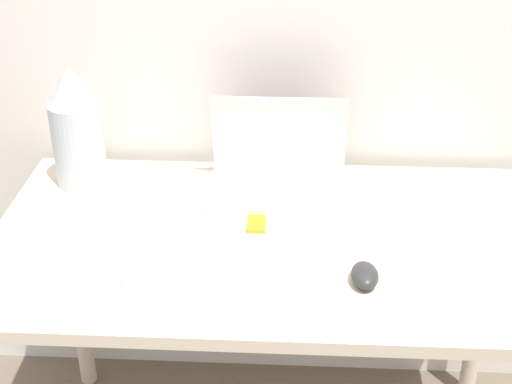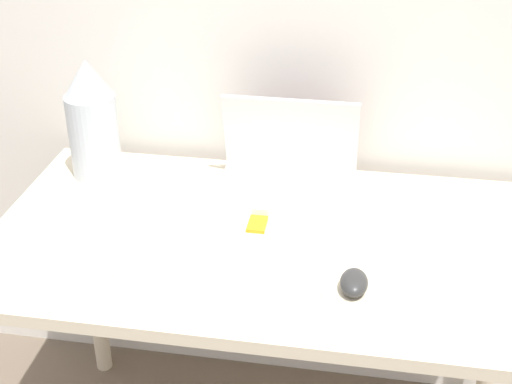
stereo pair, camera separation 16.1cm
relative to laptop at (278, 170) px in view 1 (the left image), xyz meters
name	(u,v)px [view 1 (the left image)]	position (x,y,z in m)	size (l,w,h in m)	color
desk	(275,269)	(0.00, -0.22, -0.15)	(1.31, 0.72, 0.77)	beige
laptop	(278,170)	(0.00, 0.00, 0.00)	(0.34, 0.23, 0.24)	white
keyboard	(231,268)	(-0.09, -0.37, -0.04)	(0.44, 0.13, 0.02)	silver
mouse	(365,275)	(0.19, -0.39, -0.03)	(0.06, 0.09, 0.04)	#2D2D2D
vase	(76,128)	(-0.50, 0.00, 0.10)	(0.13, 0.13, 0.32)	silver
mp3_player	(257,224)	(-0.04, -0.18, -0.05)	(0.04, 0.07, 0.01)	orange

